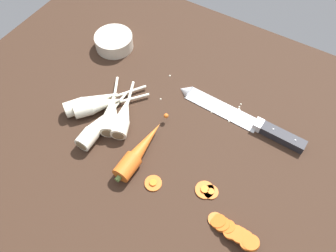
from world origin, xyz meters
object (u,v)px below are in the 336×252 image
(carrot_slice_stray_near, at_px, (205,190))
(carrot_slice_stray_far, at_px, (211,192))
(parsnip_front, at_px, (111,113))
(parsnip_back, at_px, (99,105))
(carrot_slice_stack, at_px, (233,231))
(prep_bowl, at_px, (114,41))
(parsnip_mid_right, at_px, (123,116))
(whole_carrot, at_px, (139,151))
(parsnip_mid_left, at_px, (92,102))
(chefs_knife, at_px, (237,115))
(carrot_slice_stray_mid, at_px, (153,183))
(parsnip_outer, at_px, (97,127))

(carrot_slice_stray_near, relative_size, carrot_slice_stray_far, 1.27)
(parsnip_front, bearing_deg, parsnip_back, 174.08)
(carrot_slice_stack, bearing_deg, prep_bowl, 149.00)
(carrot_slice_stray_far, bearing_deg, parsnip_mid_right, 168.10)
(whole_carrot, height_order, parsnip_mid_left, whole_carrot)
(chefs_knife, height_order, parsnip_front, parsnip_front)
(chefs_knife, xyz_separation_m, prep_bowl, (-0.42, 0.05, 0.01))
(carrot_slice_stray_mid, bearing_deg, carrot_slice_stray_near, 23.24)
(whole_carrot, bearing_deg, chefs_knife, 56.10)
(whole_carrot, bearing_deg, carrot_slice_stray_near, 0.57)
(parsnip_outer, height_order, prep_bowl, same)
(parsnip_outer, bearing_deg, carrot_slice_stack, -8.19)
(parsnip_outer, xyz_separation_m, carrot_slice_stray_far, (0.31, 0.00, -0.02))
(carrot_slice_stack, distance_m, prep_bowl, 0.62)
(parsnip_mid_left, height_order, prep_bowl, same)
(whole_carrot, xyz_separation_m, parsnip_mid_left, (-0.18, 0.06, -0.00))
(carrot_slice_stray_mid, distance_m, carrot_slice_stray_far, 0.13)
(carrot_slice_stray_mid, xyz_separation_m, carrot_slice_stray_far, (0.12, 0.05, 0.00))
(parsnip_mid_right, distance_m, carrot_slice_stray_mid, 0.19)
(parsnip_mid_right, bearing_deg, carrot_slice_stack, -18.09)
(parsnip_outer, distance_m, carrot_slice_stray_near, 0.30)
(prep_bowl, bearing_deg, chefs_knife, -6.31)
(parsnip_mid_right, height_order, carrot_slice_stack, parsnip_mid_right)
(carrot_slice_stack, bearing_deg, carrot_slice_stray_far, 143.91)
(parsnip_mid_right, xyz_separation_m, carrot_slice_stray_mid, (0.16, -0.11, -0.02))
(parsnip_front, bearing_deg, parsnip_mid_left, 176.77)
(chefs_knife, height_order, carrot_slice_stray_mid, chefs_knife)
(chefs_knife, relative_size, parsnip_mid_right, 2.01)
(parsnip_front, xyz_separation_m, carrot_slice_stray_mid, (0.19, -0.10, -0.02))
(parsnip_mid_left, bearing_deg, carrot_slice_stack, -13.99)
(chefs_knife, xyz_separation_m, parsnip_outer, (-0.27, -0.22, 0.01))
(chefs_knife, height_order, whole_carrot, whole_carrot)
(parsnip_front, bearing_deg, carrot_slice_stray_mid, -27.75)
(parsnip_front, relative_size, parsnip_back, 1.05)
(parsnip_mid_left, bearing_deg, prep_bowl, 111.97)
(parsnip_back, xyz_separation_m, prep_bowl, (-0.11, 0.21, 0.00))
(parsnip_mid_right, xyz_separation_m, prep_bowl, (-0.18, 0.20, 0.00))
(chefs_knife, xyz_separation_m, parsnip_mid_left, (-0.33, -0.16, 0.01))
(parsnip_back, xyz_separation_m, carrot_slice_stray_mid, (0.23, -0.10, -0.02))
(parsnip_mid_right, xyz_separation_m, carrot_slice_stack, (0.35, -0.12, -0.01))
(parsnip_mid_left, xyz_separation_m, carrot_slice_stray_mid, (0.25, -0.10, -0.02))
(parsnip_front, height_order, carrot_slice_stray_near, parsnip_front)
(parsnip_front, distance_m, parsnip_back, 0.04)
(chefs_knife, xyz_separation_m, carrot_slice_stray_mid, (-0.08, -0.26, -0.00))
(carrot_slice_stray_far, bearing_deg, parsnip_outer, -179.73)
(carrot_slice_stack, bearing_deg, whole_carrot, 168.57)
(carrot_slice_stray_mid, height_order, prep_bowl, prep_bowl)
(parsnip_front, bearing_deg, carrot_slice_stray_near, -10.23)
(parsnip_front, height_order, carrot_slice_stray_far, parsnip_front)
(parsnip_front, bearing_deg, chefs_knife, 31.59)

